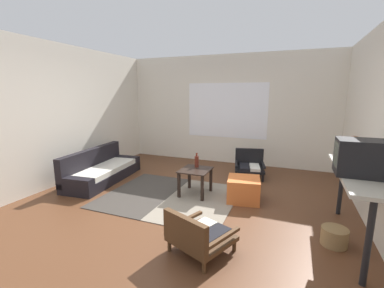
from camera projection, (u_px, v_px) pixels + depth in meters
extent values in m
plane|color=#56331E|center=(176.00, 209.00, 4.00)|extent=(7.80, 7.80, 0.00)
cube|color=silver|center=(227.00, 110.00, 6.53)|extent=(5.60, 0.12, 2.70)
cube|color=white|center=(227.00, 111.00, 6.48)|extent=(2.02, 0.01, 1.35)
cube|color=silver|center=(57.00, 115.00, 4.98)|extent=(0.12, 6.60, 2.70)
cube|color=#38332D|center=(143.00, 192.00, 4.68)|extent=(1.10, 1.87, 0.01)
cube|color=gray|center=(200.00, 201.00, 4.28)|extent=(1.10, 1.87, 0.01)
cube|color=black|center=(104.00, 176.00, 5.30)|extent=(0.85, 1.89, 0.20)
cube|color=beige|center=(105.00, 169.00, 5.26)|extent=(0.73, 1.70, 0.10)
cube|color=black|center=(92.00, 162.00, 5.32)|extent=(0.32, 1.84, 0.54)
cube|color=black|center=(125.00, 163.00, 6.07)|extent=(0.69, 0.24, 0.32)
cube|color=black|center=(76.00, 187.00, 4.51)|extent=(0.69, 0.24, 0.32)
cube|color=black|center=(195.00, 170.00, 4.49)|extent=(0.50, 0.55, 0.02)
cube|color=black|center=(189.00, 177.00, 4.83)|extent=(0.04, 0.04, 0.44)
cube|color=black|center=(211.00, 180.00, 4.67)|extent=(0.04, 0.04, 0.44)
cube|color=black|center=(179.00, 185.00, 4.40)|extent=(0.04, 0.04, 0.44)
cube|color=black|center=(202.00, 189.00, 4.25)|extent=(0.04, 0.04, 0.44)
cylinder|color=black|center=(263.00, 178.00, 5.21)|extent=(0.04, 0.04, 0.16)
cylinder|color=black|center=(237.00, 177.00, 5.29)|extent=(0.04, 0.04, 0.16)
cylinder|color=black|center=(261.00, 171.00, 5.66)|extent=(0.04, 0.04, 0.16)
cylinder|color=black|center=(237.00, 170.00, 5.75)|extent=(0.04, 0.04, 0.16)
cube|color=black|center=(249.00, 169.00, 5.46)|extent=(0.70, 0.67, 0.05)
cube|color=silver|center=(255.00, 167.00, 5.41)|extent=(0.30, 0.52, 0.06)
cube|color=black|center=(244.00, 167.00, 5.44)|extent=(0.30, 0.52, 0.06)
cube|color=black|center=(249.00, 157.00, 5.65)|extent=(0.60, 0.20, 0.37)
cube|color=black|center=(263.00, 165.00, 5.39)|extent=(0.16, 0.55, 0.04)
cube|color=black|center=(236.00, 163.00, 5.48)|extent=(0.16, 0.55, 0.04)
cylinder|color=#472D19|center=(200.00, 229.00, 3.29)|extent=(0.04, 0.04, 0.13)
cylinder|color=#472D19|center=(234.00, 246.00, 2.93)|extent=(0.04, 0.04, 0.13)
cylinder|color=#472D19|center=(169.00, 245.00, 2.93)|extent=(0.04, 0.04, 0.13)
cylinder|color=#472D19|center=(204.00, 267.00, 2.57)|extent=(0.04, 0.04, 0.13)
cube|color=#472D19|center=(202.00, 238.00, 2.91)|extent=(0.79, 0.78, 0.05)
cube|color=silver|center=(196.00, 230.00, 2.99)|extent=(0.39, 0.57, 0.06)
cube|color=black|center=(210.00, 237.00, 2.84)|extent=(0.39, 0.57, 0.06)
cube|color=#472D19|center=(185.00, 232.00, 2.69)|extent=(0.59, 0.30, 0.33)
cube|color=#472D19|center=(184.00, 220.00, 3.08)|extent=(0.27, 0.56, 0.04)
cube|color=#472D19|center=(222.00, 239.00, 2.69)|extent=(0.27, 0.56, 0.04)
cube|color=#D1662D|center=(244.00, 189.00, 4.29)|extent=(0.60, 0.60, 0.39)
cube|color=#B2AD9E|center=(356.00, 173.00, 2.96)|extent=(0.40, 1.69, 0.04)
cylinder|color=black|center=(368.00, 244.00, 2.34)|extent=(0.06, 0.06, 0.85)
cylinder|color=black|center=(341.00, 187.00, 3.76)|extent=(0.06, 0.06, 0.85)
cube|color=black|center=(362.00, 158.00, 2.78)|extent=(0.49, 0.37, 0.39)
cube|color=black|center=(336.00, 154.00, 2.86)|extent=(0.01, 0.29, 0.27)
cylinder|color=brown|center=(352.00, 156.00, 3.21)|extent=(0.20, 0.20, 0.22)
cylinder|color=brown|center=(354.00, 142.00, 3.17)|extent=(0.07, 0.07, 0.14)
cylinder|color=#5B2319|center=(197.00, 162.00, 4.62)|extent=(0.07, 0.07, 0.20)
cylinder|color=#5B2319|center=(197.00, 155.00, 4.59)|extent=(0.03, 0.03, 0.06)
cylinder|color=olive|center=(334.00, 237.00, 3.04)|extent=(0.30, 0.30, 0.21)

